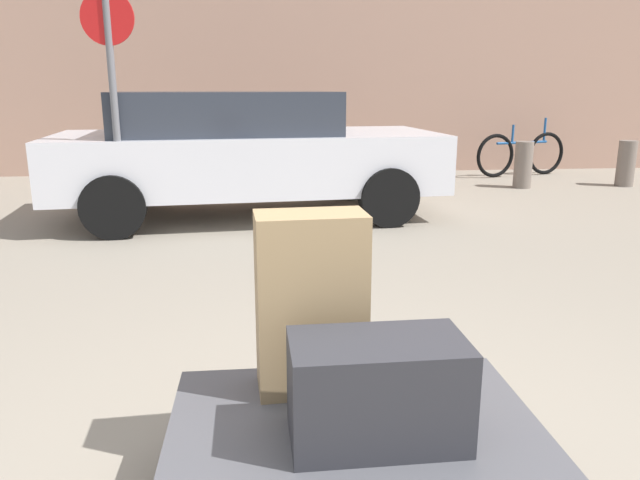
# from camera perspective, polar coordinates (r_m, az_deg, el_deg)

# --- Properties ---
(luggage_cart) EXTENTS (1.29, 0.90, 0.34)m
(luggage_cart) POSITION_cam_1_polar(r_m,az_deg,el_deg) (2.23, 3.24, -18.27)
(luggage_cart) COLOR #4C4C51
(luggage_cart) RESTS_ON ground_plane
(duffel_bag_charcoal_rear_left) EXTENTS (0.58, 0.33, 0.35)m
(duffel_bag_charcoal_rear_left) POSITION_cam_1_polar(r_m,az_deg,el_deg) (2.03, 5.44, -13.93)
(duffel_bag_charcoal_rear_left) COLOR #2D2D33
(duffel_bag_charcoal_rear_left) RESTS_ON luggage_cart
(suitcase_tan_rear_right) EXTENTS (0.42, 0.25, 0.69)m
(suitcase_tan_rear_right) POSITION_cam_1_polar(r_m,az_deg,el_deg) (2.28, -0.87, -5.97)
(suitcase_tan_rear_right) COLOR #9E7F56
(suitcase_tan_rear_right) RESTS_ON luggage_cart
(parked_car) EXTENTS (4.44, 2.22, 1.42)m
(parked_car) POSITION_cam_1_polar(r_m,az_deg,el_deg) (7.05, -7.21, 8.38)
(parked_car) COLOR silver
(parked_car) RESTS_ON ground_plane
(bicycle_leaning) EXTENTS (1.72, 0.51, 0.96)m
(bicycle_leaning) POSITION_cam_1_polar(r_m,az_deg,el_deg) (10.83, 18.47, 7.73)
(bicycle_leaning) COLOR black
(bicycle_leaning) RESTS_ON ground_plane
(bollard_kerb_near) EXTENTS (0.26, 0.26, 0.69)m
(bollard_kerb_near) POSITION_cam_1_polar(r_m,az_deg,el_deg) (9.02, 9.72, 6.90)
(bollard_kerb_near) COLOR #72665B
(bollard_kerb_near) RESTS_ON ground_plane
(bollard_kerb_mid) EXTENTS (0.26, 0.26, 0.69)m
(bollard_kerb_mid) POSITION_cam_1_polar(r_m,az_deg,el_deg) (9.54, 18.65, 6.75)
(bollard_kerb_mid) COLOR #72665B
(bollard_kerb_mid) RESTS_ON ground_plane
(bollard_kerb_far) EXTENTS (0.26, 0.26, 0.69)m
(bollard_kerb_far) POSITION_cam_1_polar(r_m,az_deg,el_deg) (10.31, 26.95, 6.47)
(bollard_kerb_far) COLOR #72665B
(bollard_kerb_far) RESTS_ON ground_plane
(no_parking_sign) EXTENTS (0.50, 0.07, 2.34)m
(no_parking_sign) POSITION_cam_1_polar(r_m,az_deg,el_deg) (6.21, -18.97, 13.34)
(no_parking_sign) COLOR slate
(no_parking_sign) RESTS_ON ground_plane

